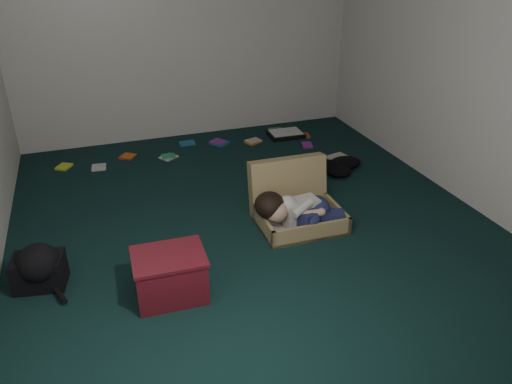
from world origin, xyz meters
TOP-DOWN VIEW (x-y plane):
  - floor at (0.00, 0.00)m, footprint 4.50×4.50m
  - wall_back at (0.00, 2.25)m, footprint 4.50×0.00m
  - wall_front at (0.00, -2.25)m, footprint 4.50×0.00m
  - wall_right at (2.00, 0.00)m, footprint 0.00×4.50m
  - suitcase at (0.37, -0.12)m, footprint 0.71×0.69m
  - person at (0.32, -0.29)m, footprint 0.76×0.37m
  - maroon_bin at (-0.85, -0.79)m, footprint 0.50×0.40m
  - backpack at (-1.70, -0.37)m, footprint 0.49×0.42m
  - clothing_pile at (1.28, 0.68)m, footprint 0.46×0.40m
  - paper_tray at (1.07, 1.79)m, footprint 0.43×0.33m
  - book_scatter at (0.22, 1.58)m, footprint 3.07×1.39m

SIDE VIEW (x-z plane):
  - floor at x=0.00m, z-range 0.00..0.00m
  - book_scatter at x=0.22m, z-range 0.00..0.02m
  - paper_tray at x=1.07m, z-range 0.00..0.06m
  - clothing_pile at x=1.28m, z-range 0.00..0.13m
  - backpack at x=-1.70m, z-range 0.00..0.26m
  - suitcase at x=0.37m, z-range -0.10..0.41m
  - maroon_bin at x=-0.85m, z-range 0.00..0.34m
  - person at x=0.32m, z-range 0.04..0.35m
  - wall_back at x=0.00m, z-range -0.95..3.55m
  - wall_front at x=0.00m, z-range -0.95..3.55m
  - wall_right at x=2.00m, z-range -0.95..3.55m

